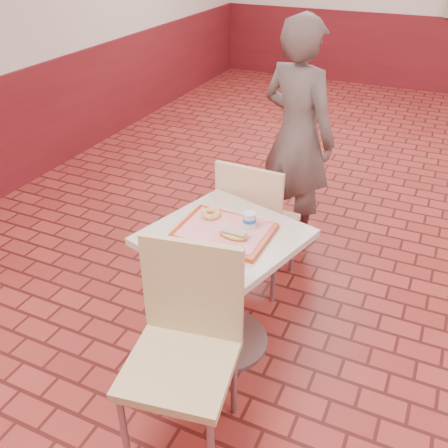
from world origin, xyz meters
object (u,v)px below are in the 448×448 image
at_px(customer, 297,136).
at_px(ring_donut, 211,214).
at_px(serving_tray, 224,232).
at_px(main_table, 224,272).
at_px(long_john_donut, 233,234).
at_px(chair_main_back, 255,220).
at_px(paper_cup, 249,220).
at_px(chair_main_front, 185,340).

relative_size(customer, ring_donut, 15.69).
bearing_deg(serving_tray, customer, 90.97).
height_order(main_table, long_john_donut, long_john_donut).
relative_size(chair_main_back, customer, 0.56).
distance_m(customer, paper_cup, 1.21).
xyz_separation_m(chair_main_back, paper_cup, (0.16, -0.50, 0.31)).
xyz_separation_m(chair_main_back, serving_tray, (0.05, -0.57, 0.25)).
relative_size(long_john_donut, paper_cup, 1.69).
relative_size(serving_tray, long_john_donut, 3.18).
relative_size(main_table, paper_cup, 8.66).
height_order(serving_tray, paper_cup, paper_cup).
xyz_separation_m(ring_donut, paper_cup, (0.23, -0.02, 0.03)).
xyz_separation_m(serving_tray, paper_cup, (0.11, 0.07, 0.06)).
height_order(main_table, ring_donut, ring_donut).
bearing_deg(ring_donut, customer, 85.36).
bearing_deg(customer, main_table, 112.05).
bearing_deg(ring_donut, long_john_donut, -36.60).
bearing_deg(main_table, chair_main_back, 95.03).
distance_m(chair_main_front, customer, 1.87).
relative_size(chair_main_front, paper_cup, 11.45).
height_order(ring_donut, paper_cup, paper_cup).
height_order(chair_main_front, serving_tray, chair_main_front).
bearing_deg(paper_cup, customer, 96.23).
distance_m(chair_main_back, customer, 0.77).
height_order(customer, paper_cup, customer).
xyz_separation_m(chair_main_front, customer, (-0.10, 1.84, 0.27)).
bearing_deg(chair_main_back, ring_donut, 83.20).
distance_m(main_table, serving_tray, 0.26).
bearing_deg(chair_main_front, long_john_donut, 80.56).
bearing_deg(customer, chair_main_back, 108.75).
relative_size(serving_tray, paper_cup, 5.37).
height_order(chair_main_front, customer, customer).
bearing_deg(chair_main_back, serving_tray, 96.21).
bearing_deg(chair_main_front, serving_tray, 87.98).
distance_m(serving_tray, ring_donut, 0.15).
distance_m(chair_main_front, ring_donut, 0.73).
height_order(main_table, serving_tray, serving_tray).
bearing_deg(long_john_donut, chair_main_front, -89.80).
bearing_deg(main_table, long_john_donut, -35.99).
bearing_deg(customer, chair_main_front, 114.13).
height_order(customer, serving_tray, customer).
height_order(chair_main_back, paper_cup, chair_main_back).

